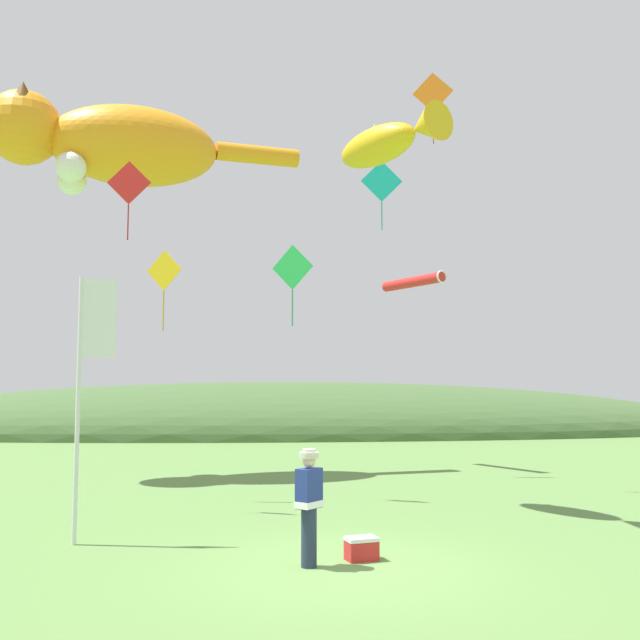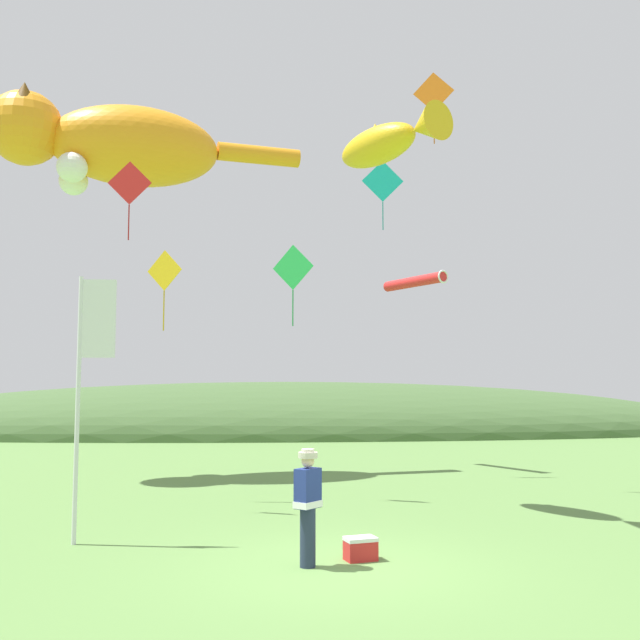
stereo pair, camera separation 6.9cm
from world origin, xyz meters
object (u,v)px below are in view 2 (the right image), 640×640
Objects in this scene: kite_diamond_orange at (434,93)px; kite_diamond_green at (293,268)px; kite_fish_windsock at (387,141)px; festival_attendant at (308,503)px; picnic_cooler at (360,549)px; kite_tube_streamer at (415,282)px; festival_banner_pole at (87,367)px; kite_spool at (357,546)px; kite_giant_cat at (112,145)px; kite_diamond_red at (130,184)px; kite_diamond_gold at (165,272)px; kite_diamond_teal at (383,182)px.

kite_diamond_green is at bearing -161.18° from kite_diamond_orange.
festival_attendant is at bearing -113.87° from kite_fish_windsock.
kite_fish_windsock is at bearing -38.46° from kite_diamond_green.
picnic_cooler is 14.14m from kite_tube_streamer.
picnic_cooler is 5.68m from festival_banner_pole.
kite_diamond_orange is at bearing 37.39° from festival_banner_pole.
kite_diamond_orange is (3.04, 6.88, 10.68)m from kite_spool.
kite_giant_cat reaches higher than kite_fish_windsock.
kite_diamond_red is at bearing 93.50° from festival_banner_pole.
kite_spool is 5.61m from festival_banner_pole.
kite_tube_streamer is at bearing 74.20° from picnic_cooler.
kite_fish_windsock is at bearing -3.11° from kite_diamond_gold.
festival_banner_pole is 2.31× the size of kite_diamond_orange.
kite_diamond_red is at bearing 175.97° from kite_diamond_green.
kite_giant_cat is (-5.58, 11.16, 9.32)m from festival_attendant.
festival_banner_pole is 11.93m from kite_giant_cat.
kite_spool is 13.06m from kite_diamond_orange.
kite_giant_cat is 4.32× the size of kite_diamond_teal.
kite_diamond_teal is (-0.97, 2.92, -1.69)m from kite_diamond_orange.
kite_giant_cat is at bearing 112.89° from kite_diamond_gold.
kite_tube_streamer is at bearing 8.52° from kite_giant_cat.
kite_diamond_green is at bearing -124.77° from kite_tube_streamer.
kite_diamond_teal is at bearing 52.56° from festival_banner_pole.
kite_diamond_orange is (6.86, 2.74, 5.51)m from kite_diamond_gold.
kite_diamond_teal is (2.08, 9.80, 8.99)m from kite_spool.
festival_attendant is 1.20m from picnic_cooler.
kite_fish_windsock reaches higher than kite_diamond_green.
kite_diamond_teal is at bearing 43.81° from kite_diamond_gold.
kite_diamond_gold is at bearing -158.26° from kite_diamond_orange.
kite_spool is 0.05× the size of festival_banner_pole.
festival_banner_pole is 2.31× the size of kite_diamond_green.
festival_banner_pole is 8.41m from kite_fish_windsock.
kite_diamond_red is (-1.15, 1.69, 2.48)m from kite_diamond_gold.
kite_fish_windsock is 1.79× the size of kite_diamond_gold.
festival_attendant is 0.88× the size of kite_diamond_green.
kite_diamond_red is at bearing -172.54° from kite_diamond_orange.
kite_diamond_gold is at bearing 129.57° from picnic_cooler.
picnic_cooler is at bearing -51.76° from kite_diamond_red.
picnic_cooler is 0.17× the size of kite_fish_windsock.
kite_diamond_gold is at bearing 74.86° from festival_banner_pole.
kite_giant_cat reaches higher than picnic_cooler.
kite_diamond_teal is (2.07, 10.27, 8.93)m from picnic_cooler.
kite_tube_streamer is 7.67m from kite_diamond_green.
kite_giant_cat is 8.60m from kite_diamond_teal.
kite_diamond_teal is at bearing -3.63° from kite_giant_cat.
festival_attendant is at bearing -157.53° from picnic_cooler.
kite_spool is at bearing -58.12° from kite_giant_cat.
festival_attendant is 4.73m from festival_banner_pole.
kite_diamond_green is 4.62m from kite_diamond_red.
kite_giant_cat is (-6.43, 10.81, 10.09)m from picnic_cooler.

